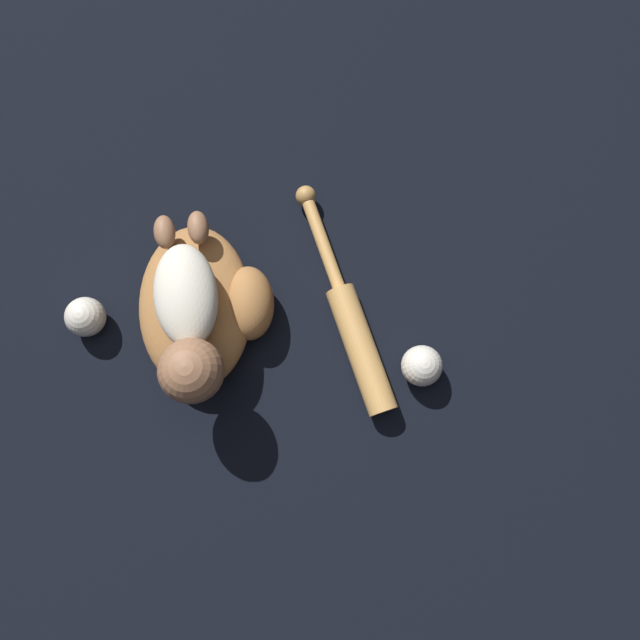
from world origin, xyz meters
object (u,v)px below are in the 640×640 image
object	(u,v)px
baseball_glove	(205,306)
baseball	(422,366)
baseball_bat	(352,324)
baby_figure	(188,323)
baseball_spare	(85,317)

from	to	relation	value
baseball_glove	baseball	bearing A→B (deg)	95.47
baseball_glove	baseball_bat	distance (m)	0.29
baby_figure	baseball_bat	xyz separation A→B (m)	(-0.13, 0.27, -0.12)
baseball_glove	baseball_spare	bearing A→B (deg)	-64.26
baseball_glove	baby_figure	distance (m)	0.11
baby_figure	baseball_glove	bearing A→B (deg)	-169.76
baseball_glove	baseball	world-z (taller)	baseball_glove
baseball_spare	baseball	bearing A→B (deg)	102.54
baseball	baseball_spare	bearing A→B (deg)	-77.46
baseball	baseball_glove	bearing A→B (deg)	-84.53
baseball_bat	baseball	world-z (taller)	baseball
baseball_glove	baseball_bat	world-z (taller)	baseball_glove
baseball_glove	baseball_spare	world-z (taller)	baseball_glove
baseball_bat	baseball	bearing A→B (deg)	78.48
baseball_glove	baby_figure	world-z (taller)	baby_figure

